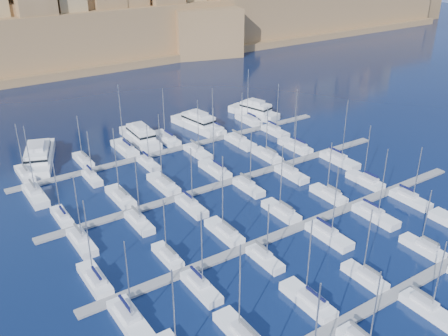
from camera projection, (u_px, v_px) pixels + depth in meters
ground at (261, 200)px, 100.25m from camera, size 600.00×600.00×0.00m
pontoon_near at (399, 292)px, 74.68m from camera, size 84.00×2.00×0.40m
pontoon_mid_near at (301, 226)px, 91.17m from camera, size 84.00×2.00×0.40m
pontoon_mid_far at (232, 181)px, 107.66m from camera, size 84.00×2.00×0.40m
pontoon_far at (182, 147)px, 124.15m from camera, size 84.00×2.00×0.40m
sailboat_1 at (242, 334)px, 66.15m from camera, size 2.88×9.59×14.87m
sailboat_2 at (308, 300)px, 72.10m from camera, size 2.87×9.58×14.27m
sailboat_3 at (365, 277)px, 77.03m from camera, size 2.37×7.89×12.79m
sailboat_4 at (423, 247)px, 84.19m from camera, size 2.37×7.91×11.69m
sailboat_9 at (428, 309)px, 70.53m from camera, size 2.50×8.33×12.62m
sailboat_12 at (95, 279)px, 76.39m from camera, size 2.73×9.09×14.62m
sailboat_13 at (168, 256)px, 81.95m from camera, size 2.26×7.53×11.38m
sailboat_14 at (224, 232)px, 88.44m from camera, size 2.75×9.17×15.52m
sailboat_15 at (281, 211)px, 94.90m from camera, size 2.69×8.98×14.53m
sailboat_16 at (329, 195)px, 100.91m from camera, size 2.57×8.56×12.26m
sailboat_17 at (366, 181)px, 106.54m from camera, size 2.66×8.88×13.37m
sailboat_18 at (131, 321)px, 68.28m from camera, size 3.03×10.11×14.39m
sailboat_19 at (201, 287)px, 74.78m from camera, size 2.55×8.49×14.44m
sailboat_20 at (265, 258)px, 81.33m from camera, size 2.31×7.70×11.42m
sailboat_21 at (329, 235)px, 87.46m from camera, size 2.84×9.48×14.54m
sailboat_22 at (375, 215)px, 93.51m from camera, size 2.84×9.47×14.83m
sailboat_23 at (410, 199)px, 99.22m from camera, size 2.59×8.63×12.44m
sailboat_24 at (62, 217)px, 93.15m from camera, size 2.28×7.60×13.29m
sailboat_25 at (121, 197)px, 100.00m from camera, size 2.89×9.64×15.59m
sailboat_26 at (164, 184)px, 105.05m from camera, size 3.02×10.06×16.41m
sailboat_27 at (215, 170)px, 111.34m from camera, size 2.90×9.66×15.37m
sailboat_28 at (267, 155)px, 118.40m from camera, size 2.68×8.95×12.86m
sailboat_29 at (295, 146)px, 123.40m from camera, size 3.01×10.03×15.50m
sailboat_30 at (82, 242)px, 85.69m from camera, size 2.70×9.01×13.42m
sailboat_31 at (139, 222)px, 91.45m from camera, size 2.49×8.31×14.23m
sailboat_32 at (191, 206)px, 96.76m from camera, size 2.63×8.77×13.43m
sailboat_33 at (248, 187)px, 103.94m from camera, size 2.50×8.34×13.49m
sailboat_34 at (291, 174)px, 109.53m from camera, size 2.64×8.80×14.67m
sailboat_35 at (339, 160)px, 116.02m from camera, size 3.09×10.31×15.79m
sailboat_36 at (25, 174)px, 109.48m from camera, size 2.61×8.69×12.49m
sailboat_37 at (83, 160)px, 115.99m from camera, size 2.53×8.43×11.72m
sailboat_38 at (125, 148)px, 122.21m from camera, size 3.19×10.62×16.96m
sailboat_39 at (166, 139)px, 127.95m from camera, size 3.17×10.57×14.06m
sailboat_40 at (214, 129)px, 134.31m from camera, size 2.64×8.79×12.11m
sailboat_41 at (249, 120)px, 140.44m from camera, size 2.81×9.35×15.40m
sailboat_42 at (35, 195)px, 100.69m from camera, size 3.06×10.19×16.08m
sailboat_43 at (92, 177)px, 107.94m from camera, size 2.23×7.44×11.96m
sailboat_44 at (148, 163)px, 114.52m from camera, size 2.33×7.78×10.58m
sailboat_45 at (197, 152)px, 120.34m from camera, size 2.79×9.31×14.16m
sailboat_46 at (240, 141)px, 126.20m from camera, size 3.05×10.16×13.98m
sailboat_47 at (275, 131)px, 132.62m from camera, size 2.68×8.92×14.15m
motor_yacht_a at (39, 156)px, 115.72m from camera, size 12.26×20.53×5.25m
motor_yacht_b at (140, 136)px, 127.06m from camera, size 5.51×16.54×5.25m
motor_yacht_c at (197, 122)px, 135.86m from camera, size 7.48×17.44×5.25m
motor_yacht_d at (254, 110)px, 144.94m from camera, size 8.68×16.32×5.25m
fortified_city at (36, 20)px, 210.17m from camera, size 460.00×108.95×59.52m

